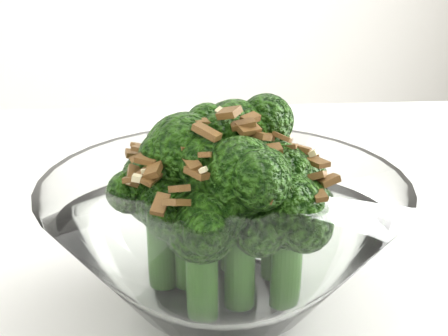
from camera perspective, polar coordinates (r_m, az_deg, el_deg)
name	(u,v)px	position (r m, az deg, el deg)	size (l,w,h in m)	color
table	(134,311)	(0.61, -7.53, -11.67)	(1.38, 1.12, 0.75)	white
broccoli_dish	(225,229)	(0.47, 0.05, -5.13)	(0.25, 0.25, 0.15)	white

